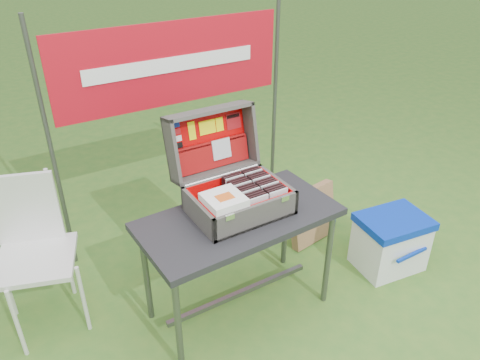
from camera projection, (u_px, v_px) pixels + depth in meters
ground at (259, 312)px, 2.92m from camera, size 80.00×80.00×0.00m
table at (239, 264)px, 2.78m from camera, size 1.14×0.60×0.70m
table_top at (239, 219)px, 2.61m from camera, size 1.14×0.60×0.04m
table_leg_fl at (178, 325)px, 2.40m from camera, size 0.04×0.04×0.66m
table_leg_fr at (328, 259)px, 2.85m from camera, size 0.04×0.04×0.66m
table_leg_bl at (146, 275)px, 2.72m from camera, size 0.04×0.04×0.66m
table_leg_br at (285, 224)px, 3.18m from camera, size 0.04×0.04×0.66m
table_brace at (239, 293)px, 2.89m from camera, size 0.97×0.03×0.03m
suitcase at (234, 168)px, 2.56m from camera, size 0.53×0.54×0.50m
suitcase_base_bottom at (239, 210)px, 2.64m from camera, size 0.53×0.38×0.02m
suitcase_base_wall_front at (257, 216)px, 2.47m from camera, size 0.53×0.02×0.14m
suitcase_base_wall_back at (223, 187)px, 2.74m from camera, size 0.53×0.02×0.14m
suitcase_base_wall_left at (198, 214)px, 2.49m from camera, size 0.02×0.38×0.14m
suitcase_base_wall_right at (277, 188)px, 2.72m from camera, size 0.02×0.38×0.14m
suitcase_liner_floor at (239, 208)px, 2.63m from camera, size 0.49×0.34×0.01m
suitcase_latch_left at (230, 217)px, 2.36m from camera, size 0.05×0.01×0.03m
suitcase_latch_right at (285, 198)px, 2.51m from camera, size 0.05×0.01×0.03m
suitcase_hinge at (222, 175)px, 2.71m from camera, size 0.48×0.02×0.02m
suitcase_lid_back at (208, 140)px, 2.76m from camera, size 0.53×0.10×0.38m
suitcase_lid_rim_far at (208, 111)px, 2.65m from camera, size 0.53×0.14×0.05m
suitcase_lid_rim_near at (216, 171)px, 2.77m from camera, size 0.53×0.14×0.05m
suitcase_lid_rim_left at (172, 152)px, 2.59m from camera, size 0.02×0.22×0.40m
suitcase_lid_rim_right at (250, 132)px, 2.82m from camera, size 0.02×0.22×0.40m
suitcase_lid_liner at (209, 140)px, 2.75m from camera, size 0.49×0.08×0.33m
suitcase_liner_wall_front at (256, 213)px, 2.48m from camera, size 0.49×0.01×0.12m
suitcase_liner_wall_back at (225, 186)px, 2.72m from camera, size 0.49×0.01×0.12m
suitcase_liner_wall_left at (200, 212)px, 2.49m from camera, size 0.01×0.34×0.12m
suitcase_liner_wall_right at (275, 188)px, 2.71m from camera, size 0.01×0.34×0.12m
suitcase_lid_pocket at (212, 155)px, 2.76m from camera, size 0.47×0.06×0.16m
suitcase_pocket_edge at (211, 143)px, 2.73m from camera, size 0.46×0.02×0.02m
suitcase_pocket_cd at (221, 149)px, 2.76m from camera, size 0.12×0.03×0.12m
lid_sticker_cc_a at (175, 125)px, 2.61m from camera, size 0.05×0.01×0.03m
lid_sticker_cc_b at (176, 132)px, 2.62m from camera, size 0.05×0.01×0.03m
lid_sticker_cc_c at (177, 139)px, 2.64m from camera, size 0.05×0.01×0.03m
lid_sticker_cc_d at (178, 145)px, 2.65m from camera, size 0.05×0.01×0.03m
lid_card_neon_tall at (192, 131)px, 2.67m from camera, size 0.04×0.02×0.10m
lid_card_neon_main at (207, 127)px, 2.71m from camera, size 0.10×0.02×0.08m
lid_card_neon_small at (220, 124)px, 2.75m from camera, size 0.05×0.02×0.08m
lid_sticker_band at (233, 121)px, 2.79m from camera, size 0.10×0.02×0.09m
lid_sticker_band_bar at (233, 116)px, 2.78m from camera, size 0.09×0.01×0.02m
cd_left_0 at (259, 208)px, 2.50m from camera, size 0.12×0.01×0.14m
cd_left_1 at (257, 206)px, 2.52m from camera, size 0.12×0.01×0.14m
cd_left_2 at (254, 204)px, 2.53m from camera, size 0.12×0.01×0.14m
cd_left_3 at (252, 202)px, 2.55m from camera, size 0.12×0.01×0.14m
cd_left_4 at (250, 200)px, 2.56m from camera, size 0.12×0.01×0.14m
cd_left_5 at (248, 199)px, 2.58m from camera, size 0.12×0.01×0.14m
cd_left_6 at (246, 197)px, 2.59m from camera, size 0.12×0.01×0.14m
cd_left_7 at (244, 195)px, 2.61m from camera, size 0.12×0.01×0.14m
cd_left_8 at (242, 194)px, 2.63m from camera, size 0.12×0.01×0.14m
cd_left_9 at (240, 192)px, 2.64m from camera, size 0.12×0.01×0.14m
cd_left_10 at (238, 190)px, 2.66m from camera, size 0.12×0.01×0.14m
cd_left_11 at (237, 189)px, 2.67m from camera, size 0.12×0.01×0.14m
cd_left_12 at (235, 187)px, 2.69m from camera, size 0.12×0.01×0.14m
cd_left_13 at (233, 186)px, 2.70m from camera, size 0.12×0.01×0.14m
cd_left_14 at (231, 184)px, 2.72m from camera, size 0.12×0.01×0.14m
cd_right_0 at (278, 201)px, 2.56m from camera, size 0.12×0.01×0.14m
cd_right_1 at (276, 199)px, 2.57m from camera, size 0.12×0.01×0.14m
cd_right_2 at (274, 197)px, 2.59m from camera, size 0.12×0.01×0.14m
cd_right_3 at (272, 196)px, 2.61m from camera, size 0.12×0.01×0.14m
cd_right_4 at (270, 194)px, 2.62m from camera, size 0.12×0.01×0.14m
cd_right_5 at (267, 192)px, 2.64m from camera, size 0.12×0.01×0.14m
cd_right_6 at (265, 191)px, 2.65m from camera, size 0.12×0.01×0.14m
cd_right_7 at (263, 189)px, 2.67m from camera, size 0.12×0.01×0.14m
cd_right_8 at (261, 188)px, 2.68m from camera, size 0.12×0.01×0.14m
cd_right_9 at (259, 186)px, 2.70m from camera, size 0.12×0.01×0.14m
cd_right_10 at (257, 184)px, 2.71m from camera, size 0.12×0.01×0.14m
cd_right_11 at (255, 183)px, 2.73m from camera, size 0.12×0.01×0.14m
cd_right_12 at (253, 181)px, 2.75m from camera, size 0.12×0.01×0.14m
cd_right_13 at (252, 180)px, 2.76m from camera, size 0.12×0.01×0.14m
cd_right_14 at (250, 178)px, 2.78m from camera, size 0.12×0.01×0.14m
songbook_0 at (224, 202)px, 2.45m from camera, size 0.20×0.20×0.00m
songbook_1 at (224, 202)px, 2.45m from camera, size 0.20×0.20×0.00m
songbook_2 at (224, 201)px, 2.45m from camera, size 0.20×0.20×0.00m
songbook_3 at (224, 200)px, 2.45m from camera, size 0.20×0.20×0.00m
songbook_4 at (224, 199)px, 2.44m from camera, size 0.20×0.20×0.00m
songbook_5 at (224, 198)px, 2.44m from camera, size 0.20×0.20×0.00m
songbook_6 at (224, 197)px, 2.44m from camera, size 0.20×0.20×0.00m
songbook_7 at (224, 197)px, 2.44m from camera, size 0.20×0.20×0.00m
songbook_graphic at (225, 197)px, 2.43m from camera, size 0.09×0.07×0.00m
cooler at (390, 242)px, 3.21m from camera, size 0.50×0.40×0.40m
cooler_body at (390, 245)px, 3.22m from camera, size 0.47×0.38×0.35m
cooler_lid at (394, 221)px, 3.12m from camera, size 0.50×0.40×0.05m
cooler_handle at (412, 255)px, 3.07m from camera, size 0.27×0.02×0.02m
chair at (36, 262)px, 2.63m from camera, size 0.54×0.57×0.92m
chair_seat at (36, 260)px, 2.62m from camera, size 0.53×0.53×0.03m
chair_backrest at (20, 209)px, 2.65m from camera, size 0.41×0.16×0.44m
chair_leg_fl at (17, 324)px, 2.52m from camera, size 0.02×0.02×0.47m
chair_leg_fr at (83, 299)px, 2.69m from camera, size 0.02×0.02×0.47m
chair_leg_bl at (7, 285)px, 2.79m from camera, size 0.02×0.02×0.47m
chair_leg_br at (68, 264)px, 2.95m from camera, size 0.02×0.02×0.47m
chair_upright_right at (53, 202)px, 2.74m from camera, size 0.02×0.02×0.44m
cardboard_box at (313, 215)px, 3.47m from camera, size 0.42×0.20×0.43m
banner_post_left at (52, 154)px, 2.93m from camera, size 0.03×0.03×1.70m
banner_post_right at (275, 104)px, 3.70m from camera, size 0.03×0.03×1.70m
banner at (172, 64)px, 3.08m from camera, size 1.60×0.02×0.55m
banner_text at (173, 64)px, 3.07m from camera, size 1.20×0.00×0.10m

